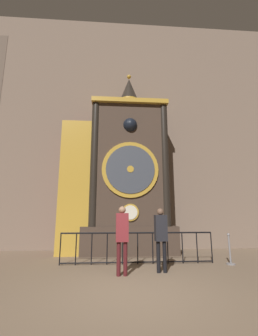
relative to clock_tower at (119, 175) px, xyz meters
The scene contains 7 objects.
ground_plane 5.77m from the clock_tower, 87.77° to the right, with size 28.00×28.00×0.00m, color #75604C.
cathedral_back_wall 3.05m from the clock_tower, 85.32° to the left, with size 24.00×0.32×12.17m.
clock_tower is the anchor object (origin of this frame).
railing_fence 3.43m from the clock_tower, 73.65° to the right, with size 5.05×0.05×1.01m.
visitor_near 4.04m from the clock_tower, 89.73° to the right, with size 0.34×0.22×1.81m.
visitor_far 4.01m from the clock_tower, 70.04° to the right, with size 0.36×0.25×1.76m.
stanchion_post 5.17m from the clock_tower, 32.57° to the right, with size 0.28×0.28×0.97m.
Camera 1 is at (-0.44, -4.98, 1.59)m, focal length 24.00 mm.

